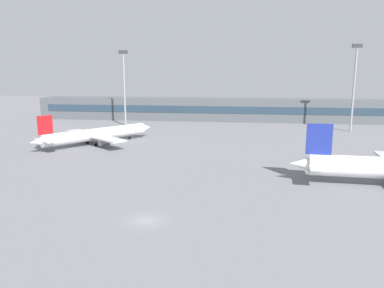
{
  "coord_description": "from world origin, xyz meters",
  "views": [
    {
      "loc": [
        12.7,
        -47.16,
        20.39
      ],
      "look_at": [
        1.15,
        40.0,
        3.0
      ],
      "focal_mm": 34.84,
      "sensor_mm": 36.0,
      "label": 1
    }
  ],
  "objects": [
    {
      "name": "terminal_building",
      "position": [
        0.0,
        107.37,
        4.5
      ],
      "size": [
        144.48,
        12.13,
        9.0
      ],
      "color": "#4C5156",
      "rests_on": "ground_plane"
    },
    {
      "name": "airplane_mid",
      "position": [
        -27.13,
        51.44,
        2.84
      ],
      "size": [
        26.29,
        31.11,
        9.3
      ],
      "color": "silver",
      "rests_on": "ground_plane"
    },
    {
      "name": "floodlight_tower_east",
      "position": [
        -30.44,
        87.49,
        15.85
      ],
      "size": [
        3.2,
        0.8,
        27.6
      ],
      "color": "gray",
      "rests_on": "ground_plane"
    },
    {
      "name": "ground_plane",
      "position": [
        0.0,
        40.0,
        0.0
      ],
      "size": [
        400.0,
        400.0,
        0.0
      ],
      "primitive_type": "plane",
      "color": "slate"
    },
    {
      "name": "floodlight_tower_west",
      "position": [
        49.69,
        83.78,
        16.52
      ],
      "size": [
        3.2,
        0.8,
        28.91
      ],
      "color": "gray",
      "rests_on": "ground_plane"
    }
  ]
}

